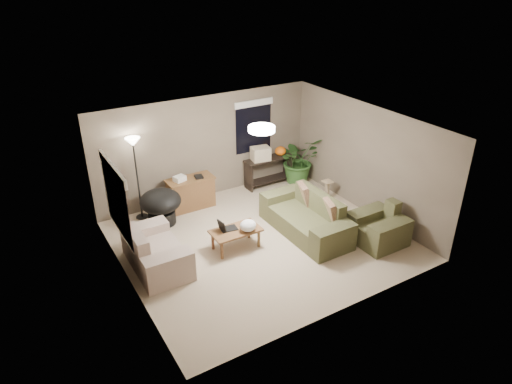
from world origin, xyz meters
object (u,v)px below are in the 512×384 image
desk (191,193)px  console_table (269,169)px  coffee_table (236,233)px  floor_lamp (134,152)px  cat_scratching_post (327,192)px  loveseat (155,253)px  armchair (378,229)px  papasan_chair (161,204)px  houseplant (298,164)px  main_sofa (307,220)px

desk → console_table: same height
coffee_table → desk: 2.05m
console_table → floor_lamp: bearing=179.4°
desk → floor_lamp: 1.69m
console_table → cat_scratching_post: bearing=-62.4°
loveseat → armchair: same height
coffee_table → console_table: 3.05m
papasan_chair → cat_scratching_post: size_ratio=1.96×
houseplant → desk: bearing=177.9°
loveseat → houseplant: size_ratio=1.29×
desk → papasan_chair: bearing=-158.4°
armchair → papasan_chair: armchair is taller
desk → armchair: bearing=-51.1°
armchair → main_sofa: bearing=134.4°
loveseat → floor_lamp: (0.38, 1.97, 1.30)m
coffee_table → cat_scratching_post: size_ratio=2.00×
desk → cat_scratching_post: 3.27m
loveseat → console_table: bearing=27.2°
armchair → houseplant: 3.25m
main_sofa → console_table: main_sofa is taller
coffee_table → papasan_chair: bearing=118.5°
coffee_table → papasan_chair: 1.95m
main_sofa → floor_lamp: 3.95m
armchair → floor_lamp: floor_lamp is taller
main_sofa → cat_scratching_post: bearing=35.7°
cat_scratching_post → houseplant: bearing=89.1°
loveseat → floor_lamp: size_ratio=0.84×
console_table → desk: bearing=-177.1°
console_table → cat_scratching_post: size_ratio=2.60×
houseplant → cat_scratching_post: 1.25m
loveseat → coffee_table: 1.63m
desk → console_table: size_ratio=0.85×
loveseat → desk: loveseat is taller
coffee_table → floor_lamp: (-1.23, 2.20, 1.24)m
desk → cat_scratching_post: bearing=-24.1°
armchair → console_table: 3.49m
floor_lamp → cat_scratching_post: size_ratio=3.82×
main_sofa → armchair: (1.04, -1.06, 0.00)m
desk → console_table: (2.22, 0.11, 0.06)m
houseplant → main_sofa: bearing=-121.6°
console_table → papasan_chair: papasan_chair is taller
main_sofa → loveseat: bearing=171.9°
houseplant → console_table: bearing=164.0°
coffee_table → floor_lamp: 2.81m
coffee_table → desk: bearing=92.0°
floor_lamp → houseplant: (4.16, -0.26, -1.12)m
console_table → houseplant: bearing=-16.0°
coffee_table → console_table: bearing=45.1°
armchair → floor_lamp: (-3.86, 3.49, 1.30)m
desk → console_table: 2.23m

